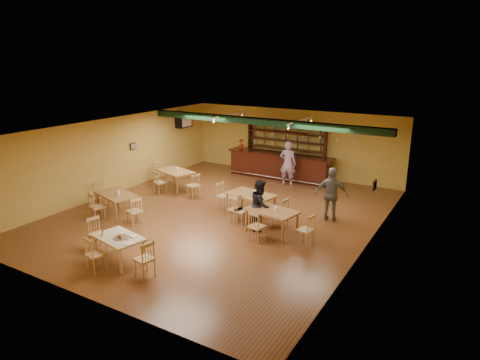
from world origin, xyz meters
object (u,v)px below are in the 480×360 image
Objects in this scene: near_table at (120,249)px; patron_bar at (288,163)px; dining_table_a at (176,180)px; patron_right_a at (261,205)px; dining_table_b at (251,205)px; bar_counter at (279,166)px; dining_table_d at (271,222)px; dining_table_c at (117,204)px.

patron_bar reaches higher than near_table.
dining_table_a is 0.99× the size of patron_right_a.
dining_table_b reaches higher than dining_table_a.
dining_table_a is at bearing 127.41° from near_table.
bar_counter is 4.92m from dining_table_b.
dining_table_d is at bearing -26.93° from dining_table_b.
dining_table_d is at bearing -130.05° from patron_right_a.
dining_table_b is 1.20× the size of near_table.
dining_table_d is at bearing 66.66° from near_table.
bar_counter is at bearing 69.34° from dining_table_a.
patron_bar reaches higher than dining_table_c.
near_table is at bearing -46.66° from dining_table_a.
dining_table_b is 0.99× the size of patron_right_a.
dining_table_a is (-2.92, -3.69, -0.17)m from bar_counter.
dining_table_a is 3.30m from dining_table_c.
near_table is (-1.35, -4.70, -0.04)m from dining_table_b.
dining_table_c is 3.66m from near_table.
dining_table_b is at bearing 90.25° from patron_bar.
bar_counter reaches higher than near_table.
bar_counter is at bearing -0.98° from patron_right_a.
patron_bar is at bearing 55.54° from dining_table_a.
dining_table_d is 4.56m from near_table.
dining_table_a is 4.71m from patron_bar.
patron_right_a is (0.80, -0.80, 0.41)m from dining_table_b.
patron_bar is 4.91m from patron_right_a.
patron_bar is at bearing 76.40° from dining_table_c.
patron_right_a is at bearing 72.87° from near_table.
dining_table_d is at bearing -66.70° from bar_counter.
bar_counter is 9.47m from near_table.
dining_table_a is 4.26m from dining_table_b.
bar_counter reaches higher than dining_table_b.
dining_table_c is at bearing -141.00° from dining_table_b.
dining_table_a is at bearing -128.38° from bar_counter.
patron_bar reaches higher than dining_table_d.
dining_table_d is (1.27, -0.97, -0.01)m from dining_table_b.
dining_table_c reaches higher than near_table.
bar_counter is at bearing 114.37° from dining_table_b.
bar_counter is 7.54m from dining_table_c.
dining_table_a is at bearing 48.38° from patron_right_a.
dining_table_c is (0.08, -3.29, -0.02)m from dining_table_a.
patron_bar is at bearing 119.22° from dining_table_d.
patron_bar is (3.61, 6.16, 0.58)m from dining_table_c.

